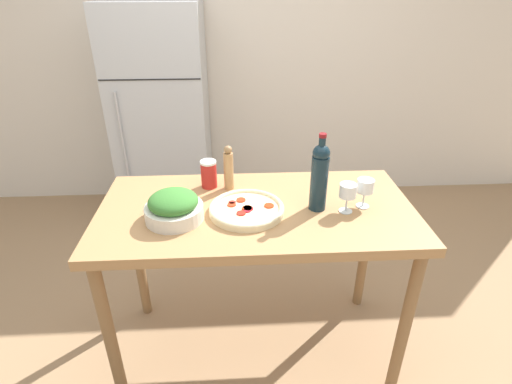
{
  "coord_description": "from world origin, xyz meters",
  "views": [
    {
      "loc": [
        -0.09,
        -1.6,
        1.85
      ],
      "look_at": [
        0.0,
        0.04,
        0.97
      ],
      "focal_mm": 28.0,
      "sensor_mm": 36.0,
      "label": 1
    }
  ],
  "objects": [
    {
      "name": "refrigerator",
      "position": [
        -0.66,
        1.54,
        0.86
      ],
      "size": [
        0.71,
        0.67,
        1.72
      ],
      "color": "#B7BCC1",
      "rests_on": "ground_plane"
    },
    {
      "name": "wine_glass_near",
      "position": [
        0.4,
        -0.06,
        1.01
      ],
      "size": [
        0.08,
        0.08,
        0.14
      ],
      "color": "silver",
      "rests_on": "prep_counter"
    },
    {
      "name": "ground_plane",
      "position": [
        0.0,
        0.0,
        0.0
      ],
      "size": [
        14.0,
        14.0,
        0.0
      ],
      "primitive_type": "plane",
      "color": "#9E7A56"
    },
    {
      "name": "wine_glass_far",
      "position": [
        0.49,
        -0.02,
        1.02
      ],
      "size": [
        0.08,
        0.08,
        0.14
      ],
      "color": "silver",
      "rests_on": "prep_counter"
    },
    {
      "name": "salad_bowl",
      "position": [
        -0.37,
        -0.08,
        0.97
      ],
      "size": [
        0.26,
        0.26,
        0.13
      ],
      "color": "silver",
      "rests_on": "prep_counter"
    },
    {
      "name": "wine_bottle",
      "position": [
        0.28,
        -0.03,
        1.08
      ],
      "size": [
        0.08,
        0.08,
        0.36
      ],
      "color": "#142833",
      "rests_on": "prep_counter"
    },
    {
      "name": "homemade_pizza",
      "position": [
        -0.05,
        -0.04,
        0.93
      ],
      "size": [
        0.34,
        0.34,
        0.04
      ],
      "color": "beige",
      "rests_on": "prep_counter"
    },
    {
      "name": "pepper_mill",
      "position": [
        -0.13,
        0.2,
        1.02
      ],
      "size": [
        0.05,
        0.05,
        0.23
      ],
      "color": "#AD7F51",
      "rests_on": "prep_counter"
    },
    {
      "name": "prep_counter",
      "position": [
        0.0,
        0.0,
        0.81
      ],
      "size": [
        1.46,
        0.73,
        0.91
      ],
      "color": "#A87A4C",
      "rests_on": "ground_plane"
    },
    {
      "name": "salt_canister",
      "position": [
        -0.23,
        0.22,
        0.98
      ],
      "size": [
        0.08,
        0.08,
        0.14
      ],
      "color": "#B2231E",
      "rests_on": "prep_counter"
    },
    {
      "name": "wall_back",
      "position": [
        0.0,
        1.91,
        1.3
      ],
      "size": [
        6.4,
        0.06,
        2.6
      ],
      "color": "silver",
      "rests_on": "ground_plane"
    }
  ]
}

